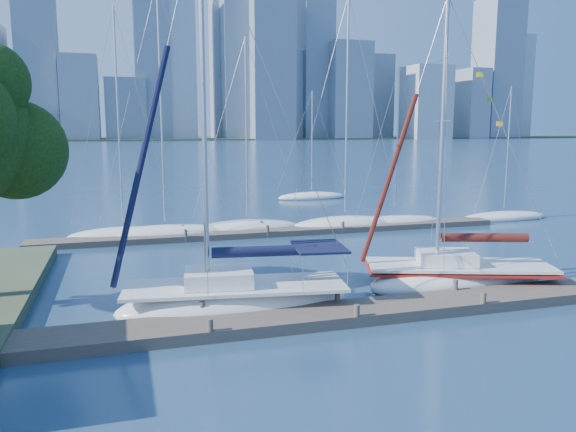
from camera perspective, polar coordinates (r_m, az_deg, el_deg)
name	(u,v)px	position (r m, az deg, el deg)	size (l,w,h in m)	color
ground	(346,319)	(20.43, 5.95, -10.35)	(700.00, 700.00, 0.00)	#17304A
near_dock	(346,313)	(20.36, 5.96, -9.82)	(26.00, 2.00, 0.40)	#463C33
far_dock	(280,232)	(35.69, -0.87, -1.60)	(30.00, 1.80, 0.36)	#463C33
far_shore	(134,139)	(337.94, -15.36, 7.55)	(800.00, 100.00, 1.50)	#38472D
sailboat_navy	(235,281)	(20.88, -5.37, -6.63)	(9.02, 4.00, 14.66)	white
sailboat_maroon	(459,264)	(25.12, 16.97, -4.71)	(8.73, 5.19, 12.52)	white
bg_boat_0	(124,234)	(35.75, -16.35, -1.80)	(6.98, 4.52, 13.96)	white
bg_boat_1	(165,233)	(35.53, -12.34, -1.68)	(8.29, 3.95, 15.50)	white
bg_boat_2	(247,228)	(36.60, -4.14, -1.20)	(7.39, 3.97, 12.70)	white
bg_boat_3	(345,224)	(37.98, 5.81, -0.79)	(7.77, 4.31, 15.47)	white
bg_boat_4	(395,222)	(39.65, 10.80, -0.61)	(7.40, 4.06, 11.06)	white
bg_boat_5	(504,217)	(44.33, 21.07, -0.09)	(7.39, 4.18, 9.93)	white
bg_boat_7	(312,196)	(53.51, 2.41, 2.00)	(6.86, 4.14, 10.39)	white
skyline	(176,73)	(311.03, -11.34, 14.09)	(502.94, 51.31, 120.62)	gray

